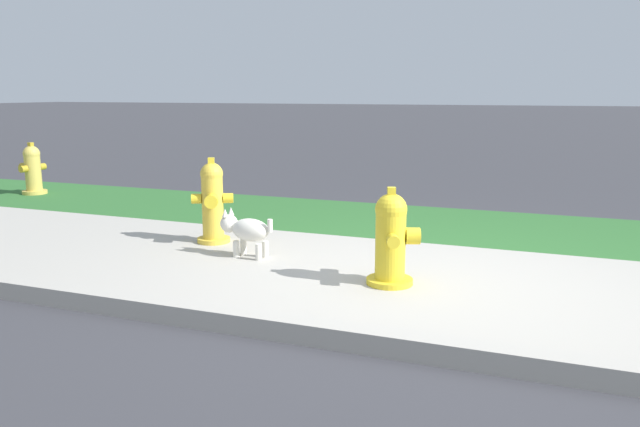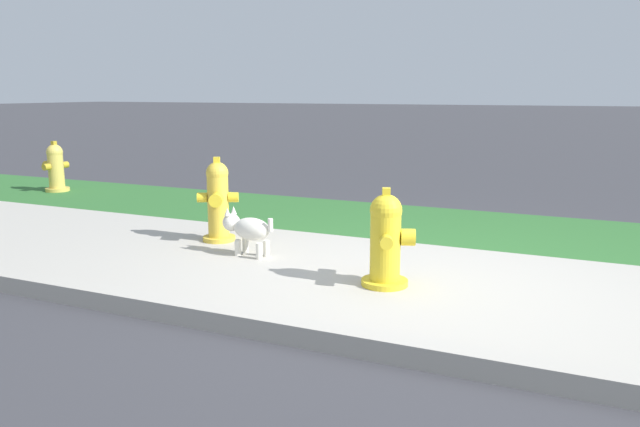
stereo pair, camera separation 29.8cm
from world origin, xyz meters
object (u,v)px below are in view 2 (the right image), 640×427
Objects in this scene: small_white_dog at (248,229)px; fire_hydrant_far_end at (386,240)px; fire_hydrant_across_street at (56,168)px; fire_hydrant_near_corner at (218,201)px.

fire_hydrant_far_end is at bearing 173.57° from small_white_dog.
fire_hydrant_across_street is (-5.52, 2.21, -0.01)m from fire_hydrant_far_end.
fire_hydrant_far_end is 1.02× the size of fire_hydrant_across_street.
fire_hydrant_far_end is 5.94m from fire_hydrant_across_street.
fire_hydrant_far_end is 1.35m from small_white_dog.
small_white_dog is at bearing 119.61° from fire_hydrant_near_corner.
fire_hydrant_across_street is 4.62m from small_white_dog.
fire_hydrant_near_corner is at bearing -109.13° from fire_hydrant_across_street.
fire_hydrant_far_end reaches higher than fire_hydrant_across_street.
fire_hydrant_far_end is at bearing 133.79° from fire_hydrant_near_corner.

